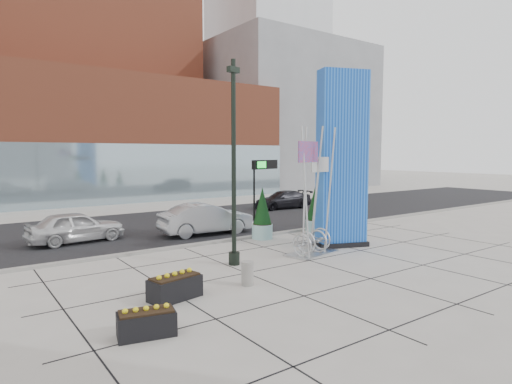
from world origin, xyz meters
TOP-DOWN VIEW (x-y plane):
  - ground at (0.00, 0.00)m, footprint 160.00×160.00m
  - street_asphalt at (0.00, 10.00)m, footprint 80.00×12.00m
  - curb_edge at (0.00, 4.00)m, footprint 80.00×0.30m
  - tower_podium at (1.00, 27.00)m, footprint 34.00×10.00m
  - tower_glass_front at (1.00, 22.20)m, footprint 34.00×0.60m
  - building_grey_parking at (26.00, 32.00)m, footprint 20.00×18.00m
  - building_pale_office at (36.00, 48.00)m, footprint 16.00×16.00m
  - blue_pylon at (4.00, 0.17)m, footprint 2.57×1.80m
  - lamp_post at (-1.72, 0.23)m, footprint 0.51×0.42m
  - public_art_sculpture at (1.89, -0.21)m, footprint 2.51×1.55m
  - concrete_bollard at (-2.76, -2.16)m, footprint 0.39×0.39m
  - overhead_street_sign at (2.42, 3.80)m, footprint 1.81×0.57m
  - round_planter_east at (7.00, 3.60)m, footprint 0.88×0.88m
  - round_planter_mid at (5.20, 3.11)m, footprint 1.01×1.01m
  - round_planter_west at (2.11, 3.60)m, footprint 1.02×1.02m
  - box_planter_north at (-5.19, -2.00)m, footprint 1.61×1.02m
  - box_planter_south at (-6.80, -3.93)m, footprint 1.41×0.93m
  - car_white_west at (-5.58, 7.93)m, footprint 4.47×2.10m
  - car_silver_mid at (0.43, 6.20)m, footprint 4.98×2.08m
  - car_dark_east at (10.23, 11.93)m, footprint 4.73×2.27m

SIDE VIEW (x-z plane):
  - ground at x=0.00m, z-range 0.00..0.00m
  - street_asphalt at x=0.00m, z-range 0.00..0.02m
  - curb_edge at x=0.00m, z-range 0.00..0.12m
  - box_planter_south at x=-6.80m, z-range -0.03..0.69m
  - box_planter_north at x=-5.19m, z-range -0.03..0.79m
  - concrete_bollard at x=-2.76m, z-range 0.00..0.77m
  - car_dark_east at x=10.23m, z-range 0.00..1.33m
  - car_white_west at x=-5.58m, z-range 0.00..1.48m
  - car_silver_mid at x=0.43m, z-range 0.00..1.60m
  - round_planter_east at x=7.00m, z-range -0.06..2.14m
  - round_planter_mid at x=5.20m, z-range -0.07..2.45m
  - round_planter_west at x=2.11m, z-range -0.07..2.48m
  - public_art_sculpture at x=1.89m, z-range -1.26..4.06m
  - tower_glass_front at x=1.00m, z-range 0.00..5.00m
  - lamp_post at x=-1.72m, z-range -0.69..6.91m
  - overhead_street_sign at x=2.42m, z-range 1.39..5.25m
  - blue_pylon at x=4.00m, z-range -0.13..7.71m
  - tower_podium at x=1.00m, z-range 0.00..11.00m
  - building_grey_parking at x=26.00m, z-range 0.00..18.00m
  - building_pale_office at x=36.00m, z-range 0.00..55.00m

